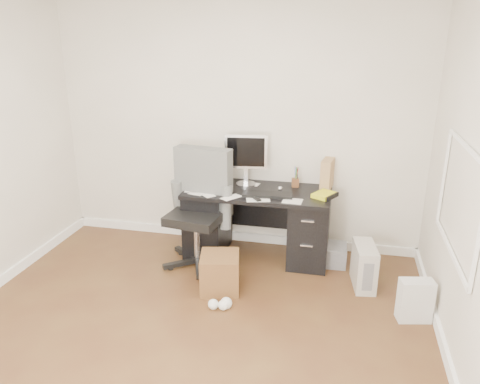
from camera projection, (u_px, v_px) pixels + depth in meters
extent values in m
plane|color=#492817|center=(180.00, 346.00, 3.64)|extent=(4.00, 4.00, 0.00)
cube|color=beige|center=(237.00, 125.00, 5.03)|extent=(4.00, 0.02, 2.70)
cube|color=white|center=(237.00, 236.00, 5.45)|extent=(4.00, 0.03, 0.10)
cube|color=white|center=(453.00, 381.00, 3.21)|extent=(0.03, 4.00, 0.10)
cube|color=black|center=(258.00, 192.00, 4.85)|extent=(1.50, 0.70, 0.04)
cube|color=black|center=(208.00, 221.00, 5.09)|extent=(0.40, 0.60, 0.71)
cube|color=black|center=(309.00, 230.00, 4.86)|extent=(0.40, 0.60, 0.71)
cube|color=black|center=(263.00, 206.00, 5.25)|extent=(0.70, 0.03, 0.51)
cube|color=black|center=(268.00, 195.00, 4.68)|extent=(0.51, 0.22, 0.03)
sphere|color=silver|center=(280.00, 189.00, 4.81)|extent=(0.07, 0.07, 0.05)
cylinder|color=navy|center=(199.00, 180.00, 4.86)|extent=(0.10, 0.10, 0.19)
cube|color=silver|center=(213.00, 165.00, 5.15)|extent=(0.21, 0.31, 0.33)
cube|color=#A68350|center=(327.00, 174.00, 4.86)|extent=(0.17, 0.28, 0.31)
cube|color=yellow|center=(325.00, 195.00, 4.65)|extent=(0.27, 0.29, 0.04)
cube|color=#B8B1A6|center=(364.00, 266.00, 4.44)|extent=(0.24, 0.44, 0.42)
cube|color=silver|center=(415.00, 300.00, 3.91)|extent=(0.31, 0.25, 0.37)
cube|color=#502C18|center=(220.00, 272.00, 4.38)|extent=(0.42, 0.42, 0.36)
cube|color=slate|center=(329.00, 254.00, 4.89)|extent=(0.36, 0.30, 0.21)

